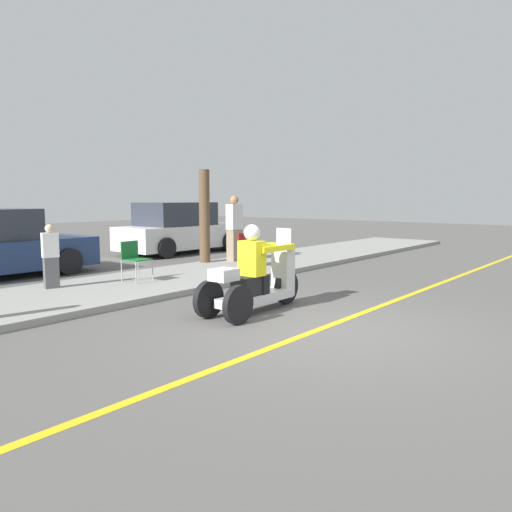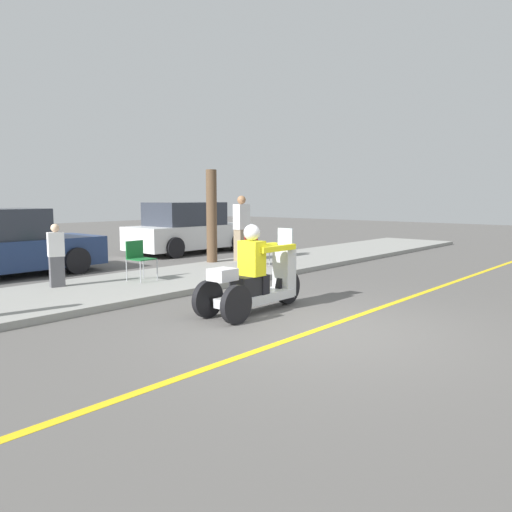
{
  "view_description": "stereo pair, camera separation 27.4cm",
  "coord_description": "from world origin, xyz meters",
  "px_view_note": "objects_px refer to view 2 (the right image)",
  "views": [
    {
      "loc": [
        -5.87,
        -3.63,
        1.84
      ],
      "look_at": [
        0.23,
        1.37,
        0.91
      ],
      "focal_mm": 35.0,
      "sensor_mm": 36.0,
      "label": 1
    },
    {
      "loc": [
        -5.69,
        -3.84,
        1.84
      ],
      "look_at": [
        0.23,
        1.37,
        0.91
      ],
      "focal_mm": 35.0,
      "sensor_mm": 36.0,
      "label": 2
    }
  ],
  "objects_px": {
    "motorcycle_trike": "(256,281)",
    "spectator_with_child": "(56,257)",
    "folding_chair_curbside": "(139,256)",
    "tree_trunk": "(212,216)",
    "folding_chair_set_back": "(254,246)",
    "spectator_by_tree": "(242,229)",
    "parked_car_lot_right": "(189,229)"
  },
  "relations": [
    {
      "from": "folding_chair_set_back",
      "to": "folding_chair_curbside",
      "type": "bearing_deg",
      "value": 174.01
    },
    {
      "from": "spectator_with_child",
      "to": "spectator_by_tree",
      "type": "bearing_deg",
      "value": 0.59
    },
    {
      "from": "spectator_with_child",
      "to": "tree_trunk",
      "type": "height_order",
      "value": "tree_trunk"
    },
    {
      "from": "spectator_with_child",
      "to": "parked_car_lot_right",
      "type": "distance_m",
      "value": 7.26
    },
    {
      "from": "parked_car_lot_right",
      "to": "spectator_with_child",
      "type": "bearing_deg",
      "value": -151.39
    },
    {
      "from": "folding_chair_set_back",
      "to": "tree_trunk",
      "type": "distance_m",
      "value": 1.53
    },
    {
      "from": "folding_chair_curbside",
      "to": "parked_car_lot_right",
      "type": "xyz_separation_m",
      "value": [
        4.87,
        4.02,
        0.15
      ]
    },
    {
      "from": "folding_chair_set_back",
      "to": "spectator_by_tree",
      "type": "bearing_deg",
      "value": 60.22
    },
    {
      "from": "parked_car_lot_right",
      "to": "tree_trunk",
      "type": "relative_size",
      "value": 1.77
    },
    {
      "from": "folding_chair_curbside",
      "to": "tree_trunk",
      "type": "bearing_deg",
      "value": 18.08
    },
    {
      "from": "spectator_by_tree",
      "to": "motorcycle_trike",
      "type": "bearing_deg",
      "value": -134.7
    },
    {
      "from": "spectator_by_tree",
      "to": "folding_chair_set_back",
      "type": "bearing_deg",
      "value": -119.78
    },
    {
      "from": "folding_chair_set_back",
      "to": "tree_trunk",
      "type": "xyz_separation_m",
      "value": [
        -0.2,
        1.34,
        0.72
      ]
    },
    {
      "from": "folding_chair_set_back",
      "to": "tree_trunk",
      "type": "bearing_deg",
      "value": 98.51
    },
    {
      "from": "motorcycle_trike",
      "to": "folding_chair_set_back",
      "type": "bearing_deg",
      "value": 41.84
    },
    {
      "from": "motorcycle_trike",
      "to": "spectator_by_tree",
      "type": "height_order",
      "value": "spectator_by_tree"
    },
    {
      "from": "spectator_with_child",
      "to": "motorcycle_trike",
      "type": "bearing_deg",
      "value": -71.48
    },
    {
      "from": "motorcycle_trike",
      "to": "spectator_by_tree",
      "type": "relative_size",
      "value": 1.24
    },
    {
      "from": "spectator_with_child",
      "to": "folding_chair_set_back",
      "type": "height_order",
      "value": "spectator_with_child"
    },
    {
      "from": "spectator_by_tree",
      "to": "parked_car_lot_right",
      "type": "height_order",
      "value": "spectator_by_tree"
    },
    {
      "from": "motorcycle_trike",
      "to": "spectator_with_child",
      "type": "height_order",
      "value": "motorcycle_trike"
    },
    {
      "from": "folding_chair_curbside",
      "to": "tree_trunk",
      "type": "xyz_separation_m",
      "value": [
        3.05,
        0.99,
        0.72
      ]
    },
    {
      "from": "tree_trunk",
      "to": "spectator_by_tree",
      "type": "bearing_deg",
      "value": -28.44
    },
    {
      "from": "parked_car_lot_right",
      "to": "folding_chair_curbside",
      "type": "bearing_deg",
      "value": -140.48
    },
    {
      "from": "folding_chair_curbside",
      "to": "folding_chair_set_back",
      "type": "xyz_separation_m",
      "value": [
        3.25,
        -0.34,
        0.0
      ]
    },
    {
      "from": "folding_chair_set_back",
      "to": "parked_car_lot_right",
      "type": "bearing_deg",
      "value": 69.57
    },
    {
      "from": "folding_chair_curbside",
      "to": "spectator_by_tree",
      "type": "bearing_deg",
      "value": 8.96
    },
    {
      "from": "spectator_with_child",
      "to": "tree_trunk",
      "type": "distance_m",
      "value": 4.62
    },
    {
      "from": "motorcycle_trike",
      "to": "spectator_with_child",
      "type": "distance_m",
      "value": 4.17
    },
    {
      "from": "spectator_by_tree",
      "to": "parked_car_lot_right",
      "type": "relative_size",
      "value": 0.41
    },
    {
      "from": "motorcycle_trike",
      "to": "folding_chair_curbside",
      "type": "height_order",
      "value": "motorcycle_trike"
    },
    {
      "from": "spectator_by_tree",
      "to": "parked_car_lot_right",
      "type": "bearing_deg",
      "value": 72.36
    }
  ]
}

